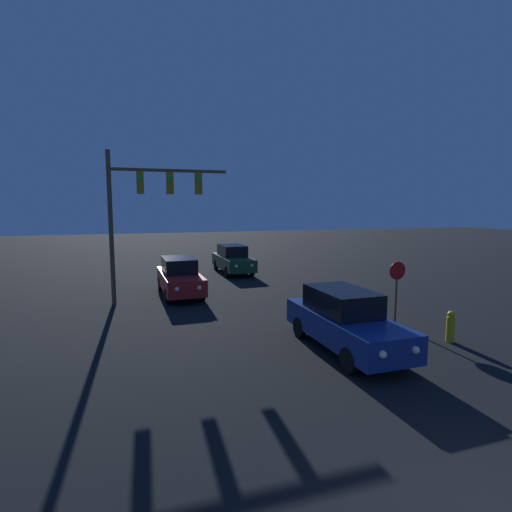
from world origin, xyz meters
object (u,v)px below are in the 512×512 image
Objects in this scene: traffic_signal_mast at (146,200)px; car_near at (345,320)px; car_mid at (180,277)px; stop_sign at (397,282)px; fire_hydrant at (451,327)px; car_far at (233,259)px.

car_near is at bearing -57.22° from traffic_signal_mast.
car_mid is 9.36m from stop_sign.
stop_sign is (6.32, -6.88, 0.63)m from car_mid.
stop_sign reaches higher than car_mid.
car_near is 2.15× the size of stop_sign.
traffic_signal_mast is at bearing 142.30° from stop_sign.
traffic_signal_mast is (-1.40, -0.92, 3.40)m from car_mid.
car_mid is at bearing 127.31° from fire_hydrant.
stop_sign is at bearing 101.06° from car_far.
car_near is 4.94× the size of fire_hydrant.
traffic_signal_mast reaches higher than car_near.
traffic_signal_mast is at bearing 48.68° from car_far.
stop_sign reaches higher than fire_hydrant.
car_near is 13.61m from car_far.
car_far is (3.82, 5.16, 0.00)m from car_mid.
stop_sign is 2.30× the size of fire_hydrant.
car_far is at bearing 101.69° from stop_sign.
car_near is 3.34m from fire_hydrant.
traffic_signal_mast is 10.14m from stop_sign.
car_far is 14.31m from fire_hydrant.
car_mid is 4.95× the size of fire_hydrant.
stop_sign is (2.87, 1.56, 0.63)m from car_near.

